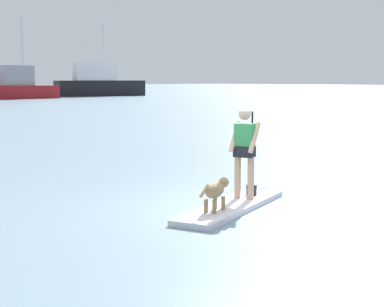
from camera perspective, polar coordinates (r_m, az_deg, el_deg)
The scene contains 6 objects.
ground_plane at distance 10.57m, azimuth 3.76°, elevation -5.33°, with size 400.00×400.00×0.00m, color gray.
paddleboard at distance 10.76m, azimuth 4.28°, elevation -4.84°, with size 3.49×1.71×0.10m.
person_paddler at distance 10.90m, azimuth 5.03°, elevation 0.65°, with size 0.67×0.57×1.66m.
dog at distance 9.94m, azimuth 2.30°, elevation -3.52°, with size 0.99×0.40×0.52m.
moored_boat_outer at distance 72.48m, azimuth -16.13°, elevation 6.14°, with size 8.49×3.23×9.44m.
moored_boat_far_port at distance 81.52m, azimuth -8.83°, elevation 6.57°, with size 12.31×5.37×9.53m.
Camera 1 is at (-7.62, -6.97, 2.27)m, focal length 56.24 mm.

